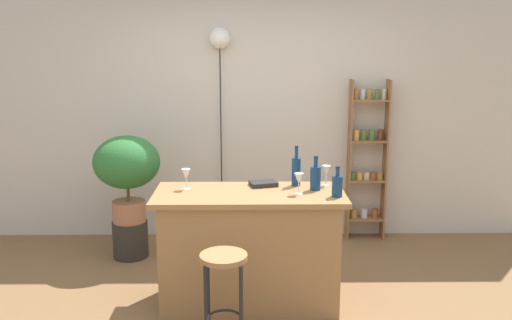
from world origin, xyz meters
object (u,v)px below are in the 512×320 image
object	(u,v)px
bottle_sauce_amber	(338,185)
bottle_olive_oil	(316,177)
wine_glass_right	(300,179)
bar_stool	(225,280)
plant_stool	(131,239)
wine_glass_left	(327,171)
wine_glass_center	(187,175)
spice_shelf	(368,159)
potted_plant	(127,167)
cookbook	(264,184)
pendant_globe_light	(220,41)
bottle_soda_blue	(297,171)

from	to	relation	value
bottle_sauce_amber	bottle_olive_oil	bearing A→B (deg)	126.01
wine_glass_right	bar_stool	bearing A→B (deg)	-131.94
plant_stool	wine_glass_left	world-z (taller)	wine_glass_left
bottle_sauce_amber	wine_glass_right	size ratio (longest dim) A/B	1.42
plant_stool	wine_glass_center	distance (m)	1.40
spice_shelf	bottle_sauce_amber	xyz separation A→B (m)	(-0.57, -1.62, 0.15)
potted_plant	wine_glass_right	size ratio (longest dim) A/B	5.11
bottle_sauce_amber	cookbook	size ratio (longest dim) A/B	1.11
bottle_sauce_amber	wine_glass_left	world-z (taller)	bottle_sauce_amber
cookbook	potted_plant	bearing A→B (deg)	132.57
wine_glass_right	cookbook	distance (m)	0.38
wine_glass_center	wine_glass_right	xyz separation A→B (m)	(0.87, -0.16, 0.00)
potted_plant	wine_glass_left	bearing A→B (deg)	-23.69
bottle_sauce_amber	pendant_globe_light	world-z (taller)	pendant_globe_light
plant_stool	cookbook	size ratio (longest dim) A/B	1.71
plant_stool	bottle_soda_blue	bearing A→B (deg)	-26.85
wine_glass_left	bottle_olive_oil	bearing A→B (deg)	-126.92
spice_shelf	wine_glass_right	bearing A→B (deg)	-118.88
potted_plant	bar_stool	bearing A→B (deg)	-59.11
bar_stool	bottle_olive_oil	size ratio (longest dim) A/B	2.51
wine_glass_left	wine_glass_center	distance (m)	1.12
wine_glass_right	cookbook	xyz separation A→B (m)	(-0.26, 0.25, -0.10)
wine_glass_left	cookbook	world-z (taller)	wine_glass_left
wine_glass_left	pendant_globe_light	distance (m)	1.92
pendant_globe_light	wine_glass_center	bearing A→B (deg)	-98.04
bar_stool	wine_glass_right	bearing A→B (deg)	48.06
bottle_olive_oil	wine_glass_right	world-z (taller)	bottle_olive_oil
wine_glass_center	wine_glass_right	world-z (taller)	same
plant_stool	cookbook	world-z (taller)	cookbook
bottle_olive_oil	cookbook	xyz separation A→B (m)	(-0.40, 0.13, -0.08)
bottle_soda_blue	wine_glass_left	size ratio (longest dim) A/B	1.98
bar_stool	cookbook	size ratio (longest dim) A/B	3.23
spice_shelf	bottle_olive_oil	xyz separation A→B (m)	(-0.71, -1.43, 0.16)
bar_stool	wine_glass_right	xyz separation A→B (m)	(0.55, 0.61, 0.54)
bottle_soda_blue	wine_glass_right	xyz separation A→B (m)	(-0.00, -0.26, -0.01)
potted_plant	wine_glass_center	bearing A→B (deg)	-53.14
spice_shelf	pendant_globe_light	bearing A→B (deg)	178.24
spice_shelf	wine_glass_left	bearing A→B (deg)	-115.36
plant_stool	spice_shelf	bearing A→B (deg)	12.07
bottle_olive_oil	cookbook	size ratio (longest dim) A/B	1.29
bottle_sauce_amber	wine_glass_left	distance (m)	0.33
bottle_olive_oil	wine_glass_right	bearing A→B (deg)	-138.90
plant_stool	bottle_sauce_amber	size ratio (longest dim) A/B	1.54
pendant_globe_light	potted_plant	bearing A→B (deg)	-147.20
bar_stool	bottle_sauce_amber	distance (m)	1.11
plant_stool	pendant_globe_light	size ratio (longest dim) A/B	0.16
potted_plant	cookbook	bearing A→B (deg)	-31.74
bottle_sauce_amber	wine_glass_center	size ratio (longest dim) A/B	1.42
pendant_globe_light	bar_stool	bearing A→B (deg)	-86.87
wine_glass_left	cookbook	size ratio (longest dim) A/B	0.78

